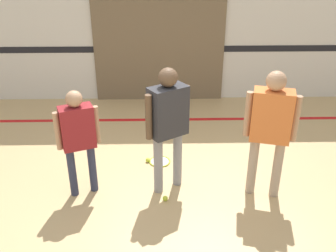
{
  "coord_description": "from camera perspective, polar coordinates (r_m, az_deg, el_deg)",
  "views": [
    {
      "loc": [
        0.16,
        -3.96,
        2.89
      ],
      "look_at": [
        0.25,
        0.1,
        0.89
      ],
      "focal_mm": 40.0,
      "sensor_mm": 36.0,
      "label": 1
    }
  ],
  "objects": [
    {
      "name": "wall_panel",
      "position": [
        7.37,
        -1.38,
        12.39
      ],
      "size": [
        2.52,
        0.05,
        2.27
      ],
      "color": "#756047",
      "rests_on": "ground_plane"
    },
    {
      "name": "tennis_ball_by_spare_racket",
      "position": [
        5.49,
        -3.09,
        -5.2
      ],
      "size": [
        0.07,
        0.07,
        0.07
      ],
      "primitive_type": "sphere",
      "color": "#CCE038",
      "rests_on": "ground_plane"
    },
    {
      "name": "person_student_left",
      "position": [
        4.57,
        -13.56,
        -0.99
      ],
      "size": [
        0.49,
        0.34,
        1.39
      ],
      "rotation": [
        0.0,
        0.0,
        0.38
      ],
      "color": "#2D334C",
      "rests_on": "ground_plane"
    },
    {
      "name": "floor_stripe",
      "position": [
        6.78,
        -2.51,
        0.98
      ],
      "size": [
        14.4,
        0.1,
        0.01
      ],
      "color": "red",
      "rests_on": "ground_plane"
    },
    {
      "name": "person_student_right",
      "position": [
        4.52,
        15.39,
        0.55
      ],
      "size": [
        0.6,
        0.36,
        1.63
      ],
      "rotation": [
        0.0,
        0.0,
        2.87
      ],
      "color": "tan",
      "rests_on": "ground_plane"
    },
    {
      "name": "person_instructor",
      "position": [
        4.48,
        -0.0,
        1.28
      ],
      "size": [
        0.53,
        0.46,
        1.62
      ],
      "rotation": [
        0.0,
        0.0,
        0.57
      ],
      "color": "gray",
      "rests_on": "ground_plane"
    },
    {
      "name": "wall_back",
      "position": [
        7.34,
        -2.61,
        16.0
      ],
      "size": [
        16.0,
        0.07,
        3.2
      ],
      "color": "silver",
      "rests_on": "ground_plane"
    },
    {
      "name": "tennis_ball_near_instructor",
      "position": [
        4.73,
        -0.42,
        -10.98
      ],
      "size": [
        0.07,
        0.07,
        0.07
      ],
      "primitive_type": "sphere",
      "color": "#CCE038",
      "rests_on": "ground_plane"
    },
    {
      "name": "racket_spare_on_floor",
      "position": [
        5.51,
        -1.28,
        -5.32
      ],
      "size": [
        0.33,
        0.53,
        0.03
      ],
      "rotation": [
        0.0,
        0.0,
        1.62
      ],
      "color": "#C6D838",
      "rests_on": "ground_plane"
    },
    {
      "name": "ground_plane",
      "position": [
        4.9,
        -2.93,
        -9.96
      ],
      "size": [
        16.0,
        16.0,
        0.0
      ],
      "primitive_type": "plane",
      "color": "tan"
    }
  ]
}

